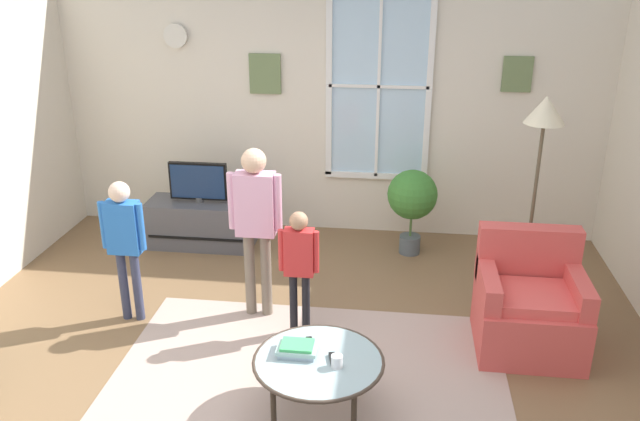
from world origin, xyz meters
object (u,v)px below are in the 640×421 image
object	(u,v)px
armchair	(529,307)
remote_near_books	(310,344)
book_stack	(297,349)
coffee_table	(319,363)
person_pink_shirt	(256,214)
floor_lamp	(543,132)
person_blue_shirt	(124,235)
television	(198,182)
cup	(337,361)
potted_plant_by_window	(412,198)
person_red_shirt	(299,259)
tv_stand	(201,223)
remote_near_cup	(333,360)

from	to	relation	value
armchair	remote_near_books	world-z (taller)	armchair
book_stack	coffee_table	bearing A→B (deg)	-19.31
person_pink_shirt	floor_lamp	size ratio (longest dim) A/B	0.81
person_blue_shirt	book_stack	bearing A→B (deg)	-31.81
television	cup	world-z (taller)	television
cup	remote_near_books	size ratio (longest dim) A/B	0.58
television	potted_plant_by_window	distance (m)	2.11
armchair	floor_lamp	bearing A→B (deg)	82.54
armchair	person_blue_shirt	size ratio (longest dim) A/B	0.73
floor_lamp	person_blue_shirt	bearing A→B (deg)	-166.66
book_stack	remote_near_books	world-z (taller)	book_stack
person_red_shirt	floor_lamp	distance (m)	2.17
person_pink_shirt	potted_plant_by_window	xyz separation A→B (m)	(1.24, 1.34, -0.31)
book_stack	person_blue_shirt	xyz separation A→B (m)	(-1.51, 0.94, 0.29)
person_pink_shirt	cup	bearing A→B (deg)	-58.47
potted_plant_by_window	tv_stand	bearing A→B (deg)	-178.05
coffee_table	remote_near_cup	world-z (taller)	remote_near_cup
armchair	tv_stand	bearing A→B (deg)	153.76
television	person_blue_shirt	distance (m)	1.48
tv_stand	armchair	distance (m)	3.33
tv_stand	armchair	world-z (taller)	armchair
tv_stand	remote_near_books	size ratio (longest dim) A/B	7.62
remote_near_cup	person_red_shirt	xyz separation A→B (m)	(-0.36, 0.94, 0.22)
book_stack	potted_plant_by_window	distance (m)	2.60
armchair	remote_near_cup	world-z (taller)	armchair
television	floor_lamp	xyz separation A→B (m)	(3.08, -0.71, 0.80)
book_stack	person_red_shirt	bearing A→B (deg)	98.01
person_pink_shirt	armchair	bearing A→B (deg)	-5.41
book_stack	person_red_shirt	size ratio (longest dim) A/B	0.25
person_red_shirt	floor_lamp	size ratio (longest dim) A/B	0.58
coffee_table	floor_lamp	distance (m)	2.59
cup	person_red_shirt	bearing A→B (deg)	111.30
remote_near_cup	person_blue_shirt	xyz separation A→B (m)	(-1.75, 0.99, 0.32)
tv_stand	person_pink_shirt	distance (m)	1.67
remote_near_cup	remote_near_books	bearing A→B (deg)	136.06
person_blue_shirt	remote_near_cup	bearing A→B (deg)	-29.59
book_stack	person_blue_shirt	world-z (taller)	person_blue_shirt
cup	person_red_shirt	size ratio (longest dim) A/B	0.08
coffee_table	person_red_shirt	size ratio (longest dim) A/B	0.82
remote_near_cup	person_blue_shirt	world-z (taller)	person_blue_shirt
coffee_table	remote_near_cup	xyz separation A→B (m)	(0.09, -0.00, 0.03)
tv_stand	person_red_shirt	world-z (taller)	person_red_shirt
person_blue_shirt	potted_plant_by_window	world-z (taller)	person_blue_shirt
floor_lamp	remote_near_cup	bearing A→B (deg)	-129.92
tv_stand	person_pink_shirt	world-z (taller)	person_pink_shirt
cup	remote_near_books	world-z (taller)	cup
tv_stand	person_pink_shirt	xyz separation A→B (m)	(0.87, -1.27, 0.66)
armchair	remote_near_cup	bearing A→B (deg)	-143.84
remote_near_cup	armchair	bearing A→B (deg)	36.16
book_stack	person_red_shirt	xyz separation A→B (m)	(-0.13, 0.89, 0.19)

